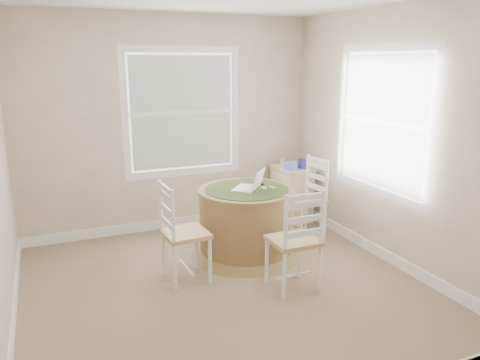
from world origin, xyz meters
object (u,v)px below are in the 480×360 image
chair_near (294,240)px  corner_chest (291,193)px  chair_right (304,200)px  laptop (249,186)px  round_table (247,219)px  chair_left (185,233)px

chair_near → corner_chest: 1.96m
chair_right → laptop: (-0.79, -0.17, 0.29)m
round_table → corner_chest: 1.30m
round_table → chair_near: bearing=-100.5°
chair_near → laptop: 0.94m
round_table → corner_chest: round_table is taller
chair_right → corner_chest: 0.69m
chair_left → laptop: laptop is taller
round_table → chair_near: 0.90m
chair_left → chair_near: 1.02m
round_table → corner_chest: (1.01, 0.82, -0.04)m
chair_right → laptop: laptop is taller
laptop → corner_chest: (0.98, 0.82, -0.41)m
chair_left → corner_chest: chair_left is taller
chair_near → corner_chest: bearing=-118.8°
chair_right → laptop: bearing=-83.7°
chair_left → chair_right: bearing=-75.8°
chair_near → laptop: bearing=-87.2°
chair_left → laptop: bearing=-71.0°
laptop → corner_chest: 1.35m
chair_left → corner_chest: (1.80, 1.16, -0.12)m
round_table → chair_left: size_ratio=1.28×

